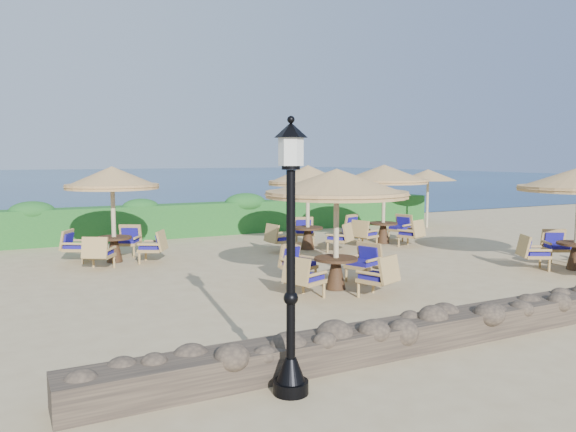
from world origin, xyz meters
The scene contains 10 objects.
ground centered at (0.00, 0.00, 0.00)m, with size 120.00×120.00×0.00m, color tan.
sea centered at (0.00, 70.00, 0.00)m, with size 160.00×160.00×0.00m, color #0C284E.
hedge centered at (0.00, 7.20, 0.60)m, with size 18.00×0.90×1.20m, color #1A511D.
stone_wall centered at (0.00, -6.20, 0.22)m, with size 15.00×0.65×0.44m, color brown.
lamp_post centered at (-4.80, -6.80, 1.55)m, with size 0.44×0.44×3.31m.
extra_parasol centered at (7.80, 5.20, 2.17)m, with size 2.30×2.30×2.41m.
cafe_set_0 centered at (-1.39, -2.39, 1.91)m, with size 3.15×3.15×2.65m.
cafe_set_2 centered at (-5.14, 3.16, 1.75)m, with size 2.77×2.77×2.65m.
cafe_set_3 centered at (0.68, 2.59, 1.84)m, with size 2.69×2.75×2.65m.
cafe_set_4 centered at (3.56, 2.52, 1.86)m, with size 2.94×2.94×2.65m.
Camera 1 is at (-7.87, -12.70, 2.90)m, focal length 35.00 mm.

